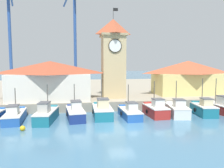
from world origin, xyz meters
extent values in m
plane|color=teal|center=(0.00, 0.00, 0.00)|extent=(300.00, 300.00, 0.00)
cube|color=#9E937F|center=(0.00, 27.73, 0.64)|extent=(120.00, 40.00, 1.29)
cube|color=#2356A8|center=(-11.24, 4.65, 0.45)|extent=(2.25, 5.33, 0.91)
cube|color=#2356A8|center=(-11.46, 6.98, 1.03)|extent=(1.56, 0.74, 0.24)
cube|color=silver|center=(-11.24, 4.65, 0.96)|extent=(2.32, 5.40, 0.12)
cube|color=silver|center=(-11.16, 3.74, 1.45)|extent=(1.21, 1.65, 0.86)
cube|color=#4C4C51|center=(-11.16, 3.74, 1.92)|extent=(1.30, 1.74, 0.08)
cylinder|color=#4C4742|center=(-11.30, 5.29, 2.33)|extent=(0.10, 0.10, 2.62)
torus|color=black|center=(-12.23, 4.82, 0.45)|extent=(0.17, 0.53, 0.52)
cube|color=#196B7F|center=(-7.74, 4.09, 0.56)|extent=(2.25, 5.28, 1.11)
cube|color=#196B7F|center=(-7.50, 6.39, 1.23)|extent=(1.52, 0.75, 0.24)
cube|color=silver|center=(-7.74, 4.09, 1.16)|extent=(2.31, 5.34, 0.12)
cube|color=#B2ADA3|center=(-7.83, 3.20, 1.72)|extent=(1.19, 1.64, 1.00)
cube|color=#4C4C51|center=(-7.83, 3.20, 2.26)|extent=(1.27, 1.72, 0.08)
cylinder|color=#4C4742|center=(-7.67, 4.73, 2.64)|extent=(0.10, 0.10, 2.83)
torus|color=black|center=(-8.65, 4.45, 0.56)|extent=(0.17, 0.53, 0.52)
cube|color=navy|center=(-4.61, 4.71, 0.53)|extent=(2.37, 5.24, 1.05)
cube|color=navy|center=(-4.89, 6.97, 1.17)|extent=(1.55, 0.78, 0.24)
cube|color=silver|center=(-4.61, 4.71, 1.10)|extent=(2.43, 5.31, 0.12)
cube|color=silver|center=(-4.50, 3.83, 1.67)|extent=(1.23, 1.64, 1.02)
cube|color=#4C4C51|center=(-4.50, 3.83, 2.22)|extent=(1.32, 1.73, 0.08)
cylinder|color=#4C4742|center=(-4.69, 5.34, 2.59)|extent=(0.10, 0.10, 2.84)
torus|color=black|center=(-5.58, 4.84, 0.53)|extent=(0.18, 0.53, 0.52)
cube|color=#196B7F|center=(-1.42, 5.05, 0.57)|extent=(2.13, 5.08, 1.14)
cube|color=#196B7F|center=(-1.40, 7.33, 1.26)|extent=(1.77, 0.62, 0.24)
cube|color=silver|center=(-1.42, 5.05, 1.19)|extent=(2.19, 5.14, 0.12)
cube|color=beige|center=(-1.43, 4.17, 1.78)|extent=(1.26, 1.53, 1.06)
cube|color=#4C4C51|center=(-1.43, 4.17, 2.35)|extent=(1.34, 1.61, 0.08)
cylinder|color=#4C4742|center=(-1.41, 5.69, 2.92)|extent=(0.10, 0.10, 3.35)
torus|color=black|center=(-2.54, 5.32, 0.57)|extent=(0.13, 0.52, 0.52)
cube|color=#2356A8|center=(1.76, 4.28, 0.45)|extent=(1.99, 4.89, 0.90)
cube|color=#2356A8|center=(1.67, 6.44, 1.02)|extent=(1.54, 0.67, 0.24)
cube|color=silver|center=(1.76, 4.28, 0.95)|extent=(2.05, 4.95, 0.12)
cube|color=silver|center=(1.80, 3.44, 1.47)|extent=(1.13, 1.49, 0.91)
cube|color=#4C4C51|center=(1.80, 3.44, 1.96)|extent=(1.21, 1.57, 0.08)
cylinder|color=#4C4742|center=(1.74, 4.88, 2.45)|extent=(0.10, 0.10, 2.88)
torus|color=black|center=(0.78, 4.48, 0.45)|extent=(0.14, 0.52, 0.52)
cube|color=#AD2823|center=(5.08, 4.56, 0.58)|extent=(2.14, 4.29, 1.15)
cube|color=#AD2823|center=(5.00, 6.41, 1.27)|extent=(1.68, 0.67, 0.24)
cube|color=silver|center=(5.08, 4.56, 1.20)|extent=(2.20, 4.35, 0.12)
cube|color=silver|center=(5.12, 3.83, 1.72)|extent=(1.22, 1.31, 0.92)
cube|color=#4C4C51|center=(5.12, 3.83, 2.22)|extent=(1.31, 1.40, 0.08)
cylinder|color=#4C4742|center=(5.06, 5.09, 2.75)|extent=(0.10, 0.10, 2.97)
torus|color=black|center=(4.02, 4.72, 0.58)|extent=(0.14, 0.52, 0.52)
cube|color=silver|center=(7.73, 4.27, 0.58)|extent=(2.63, 4.74, 1.16)
cube|color=silver|center=(8.04, 6.24, 1.28)|extent=(1.73, 0.85, 0.24)
cube|color=silver|center=(7.73, 4.27, 1.21)|extent=(2.69, 4.81, 0.12)
cube|color=silver|center=(7.61, 3.49, 1.69)|extent=(1.37, 1.51, 0.83)
cube|color=#4C4C51|center=(7.61, 3.49, 2.14)|extent=(1.46, 1.61, 0.08)
cylinder|color=#4C4742|center=(7.82, 4.82, 2.77)|extent=(0.10, 0.10, 3.00)
torus|color=black|center=(6.72, 4.65, 0.58)|extent=(0.20, 0.53, 0.52)
cube|color=#196B7F|center=(11.19, 4.20, 0.60)|extent=(2.39, 4.34, 1.19)
cube|color=#196B7F|center=(11.43, 6.01, 1.31)|extent=(1.66, 0.80, 0.24)
cube|color=silver|center=(11.19, 4.20, 1.24)|extent=(2.46, 4.41, 0.12)
cube|color=beige|center=(11.10, 3.48, 1.73)|extent=(1.28, 1.38, 0.85)
cube|color=#4C4C51|center=(11.10, 3.48, 2.19)|extent=(1.37, 1.46, 0.08)
cylinder|color=#4C4742|center=(11.26, 4.72, 2.91)|extent=(0.10, 0.10, 3.22)
torus|color=black|center=(10.21, 4.54, 0.60)|extent=(0.19, 0.53, 0.52)
cube|color=#AD2823|center=(13.92, 5.16, 0.53)|extent=(2.33, 5.23, 1.07)
cube|color=#AD2823|center=(13.66, 7.43, 1.19)|extent=(1.57, 0.76, 0.24)
cube|color=silver|center=(13.92, 5.16, 1.12)|extent=(2.40, 5.30, 0.12)
cube|color=silver|center=(14.01, 4.28, 1.71)|extent=(1.23, 1.63, 1.07)
cube|color=#4C4C51|center=(14.01, 4.28, 2.29)|extent=(1.32, 1.72, 0.08)
cylinder|color=#4C4742|center=(13.85, 5.79, 2.80)|extent=(0.10, 0.10, 3.24)
torus|color=black|center=(12.92, 5.31, 0.53)|extent=(0.18, 0.53, 0.52)
cube|color=tan|center=(0.97, 11.74, 5.83)|extent=(3.28, 3.28, 9.08)
cube|color=tan|center=(0.97, 11.74, 10.52)|extent=(3.78, 3.78, 0.30)
pyramid|color=#B25133|center=(0.97, 11.74, 11.78)|extent=(3.78, 3.78, 2.22)
cylinder|color=white|center=(0.97, 10.04, 8.86)|extent=(1.80, 0.12, 1.80)
torus|color=#332D23|center=(0.97, 10.00, 8.86)|extent=(1.92, 0.12, 1.92)
cylinder|color=#3F3F3F|center=(0.97, 11.74, 13.69)|extent=(0.08, 0.08, 1.60)
cube|color=black|center=(1.32, 11.74, 14.24)|extent=(0.70, 0.04, 0.44)
cube|color=silver|center=(-8.11, 11.11, 3.12)|extent=(11.00, 5.81, 3.66)
pyramid|color=#A3472D|center=(-8.11, 11.11, 5.84)|extent=(11.40, 6.21, 1.79)
cube|color=#E5D17A|center=(13.82, 13.38, 3.01)|extent=(10.87, 5.43, 3.44)
pyramid|color=#B25133|center=(13.82, 13.38, 5.77)|extent=(11.27, 5.83, 2.10)
cube|color=navy|center=(-16.63, 22.74, 1.89)|extent=(2.00, 2.00, 1.20)
cylinder|color=#284C93|center=(-16.63, 22.74, 12.24)|extent=(0.56, 0.56, 19.52)
cube|color=navy|center=(-4.74, 22.48, 1.89)|extent=(2.00, 2.00, 1.20)
cylinder|color=#284C93|center=(-4.74, 22.48, 12.23)|extent=(0.56, 0.56, 19.48)
sphere|color=gold|center=(-9.52, 0.82, 0.25)|extent=(0.51, 0.51, 0.51)
camera|label=1|loc=(-4.12, -20.55, 6.48)|focal=35.00mm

